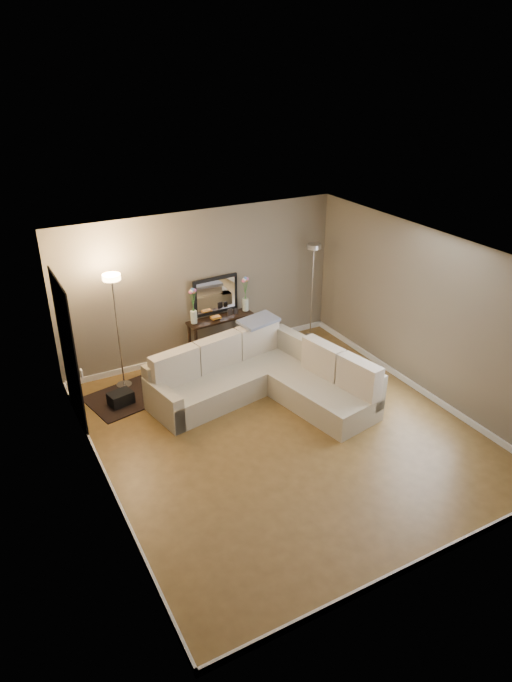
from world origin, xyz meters
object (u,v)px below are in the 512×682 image
sectional_sofa (262,377)px  floor_lamp_unlit (313,273)px  console_table (217,335)px  floor_lamp_lit (115,309)px

sectional_sofa → floor_lamp_unlit: 2.49m
console_table → floor_lamp_unlit: bearing=-3.9°
sectional_sofa → console_table: sectional_sofa is taller
console_table → sectional_sofa: bearing=-88.1°
console_table → floor_lamp_lit: size_ratio=0.64×
floor_lamp_lit → floor_lamp_unlit: bearing=1.1°
floor_lamp_lit → sectional_sofa: bearing=-36.0°
floor_lamp_lit → floor_lamp_unlit: (3.64, 0.07, -0.05)m
sectional_sofa → floor_lamp_unlit: floor_lamp_unlit is taller
sectional_sofa → floor_lamp_lit: floor_lamp_lit is taller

